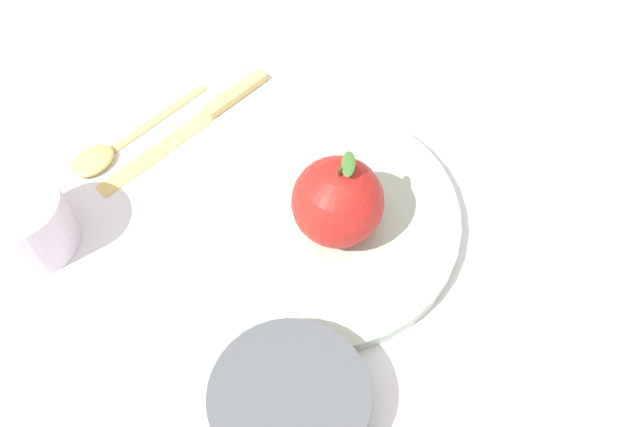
{
  "coord_description": "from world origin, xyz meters",
  "views": [
    {
      "loc": [
        -0.19,
        -0.31,
        0.6
      ],
      "look_at": [
        0.02,
        -0.02,
        0.02
      ],
      "focal_mm": 40.71,
      "sensor_mm": 36.0,
      "label": 1
    }
  ],
  "objects_px": {
    "side_bowl": "(290,401)",
    "knife": "(201,119)",
    "dinner_plate": "(320,219)",
    "apple": "(338,202)",
    "cup": "(26,220)",
    "spoon": "(108,151)"
  },
  "relations": [
    {
      "from": "side_bowl",
      "to": "spoon",
      "type": "height_order",
      "value": "side_bowl"
    },
    {
      "from": "knife",
      "to": "spoon",
      "type": "relative_size",
      "value": 1.27
    },
    {
      "from": "apple",
      "to": "spoon",
      "type": "height_order",
      "value": "apple"
    },
    {
      "from": "dinner_plate",
      "to": "side_bowl",
      "type": "xyz_separation_m",
      "value": [
        -0.13,
        -0.13,
        0.01
      ]
    },
    {
      "from": "knife",
      "to": "spoon",
      "type": "bearing_deg",
      "value": 167.82
    },
    {
      "from": "dinner_plate",
      "to": "apple",
      "type": "distance_m",
      "value": 0.05
    },
    {
      "from": "apple",
      "to": "knife",
      "type": "xyz_separation_m",
      "value": [
        -0.03,
        0.2,
        -0.06
      ]
    },
    {
      "from": "cup",
      "to": "knife",
      "type": "bearing_deg",
      "value": 8.65
    },
    {
      "from": "dinner_plate",
      "to": "cup",
      "type": "distance_m",
      "value": 0.27
    },
    {
      "from": "apple",
      "to": "spoon",
      "type": "distance_m",
      "value": 0.26
    },
    {
      "from": "dinner_plate",
      "to": "spoon",
      "type": "distance_m",
      "value": 0.23
    },
    {
      "from": "apple",
      "to": "cup",
      "type": "distance_m",
      "value": 0.28
    },
    {
      "from": "apple",
      "to": "cup",
      "type": "relative_size",
      "value": 1.19
    },
    {
      "from": "spoon",
      "to": "side_bowl",
      "type": "bearing_deg",
      "value": -91.17
    },
    {
      "from": "knife",
      "to": "dinner_plate",
      "type": "bearing_deg",
      "value": -82.4
    },
    {
      "from": "cup",
      "to": "knife",
      "type": "xyz_separation_m",
      "value": [
        0.2,
        0.03,
        -0.03
      ]
    },
    {
      "from": "side_bowl",
      "to": "spoon",
      "type": "distance_m",
      "value": 0.33
    },
    {
      "from": "apple",
      "to": "knife",
      "type": "bearing_deg",
      "value": 98.44
    },
    {
      "from": "dinner_plate",
      "to": "cup",
      "type": "bearing_deg",
      "value": 146.87
    },
    {
      "from": "side_bowl",
      "to": "knife",
      "type": "bearing_deg",
      "value": 71.07
    },
    {
      "from": "side_bowl",
      "to": "knife",
      "type": "relative_size",
      "value": 0.6
    },
    {
      "from": "side_bowl",
      "to": "cup",
      "type": "distance_m",
      "value": 0.29
    }
  ]
}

